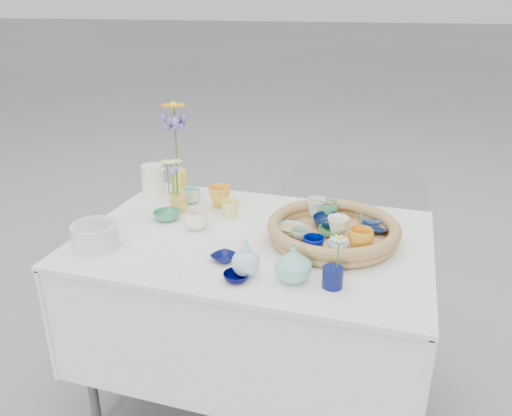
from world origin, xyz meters
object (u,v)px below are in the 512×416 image
(display_table, at_px, (255,398))
(wicker_tray, at_px, (333,231))
(bud_vase_seafoam, at_px, (293,263))
(tall_vase_yellow, at_px, (179,184))

(display_table, bearing_deg, wicker_tray, 10.12)
(display_table, height_order, bud_vase_seafoam, bud_vase_seafoam)
(bud_vase_seafoam, bearing_deg, tall_vase_yellow, 139.88)
(display_table, distance_m, wicker_tray, 0.85)
(wicker_tray, bearing_deg, display_table, -169.88)
(display_table, xyz_separation_m, wicker_tray, (0.28, 0.05, 0.80))
(wicker_tray, bearing_deg, tall_vase_yellow, 162.68)
(display_table, relative_size, bud_vase_seafoam, 10.50)
(wicker_tray, xyz_separation_m, bud_vase_seafoam, (-0.08, -0.31, 0.02))
(tall_vase_yellow, bearing_deg, bud_vase_seafoam, -40.12)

